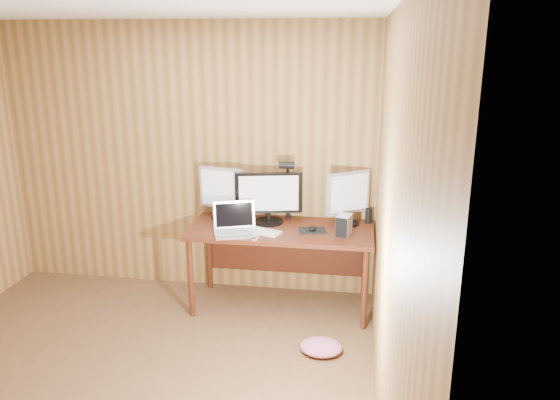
% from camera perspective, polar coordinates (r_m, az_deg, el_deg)
% --- Properties ---
extents(room_shell, '(4.00, 4.00, 4.00)m').
position_cam_1_polar(room_shell, '(3.40, -19.90, -3.07)').
color(room_shell, brown).
rests_on(room_shell, ground).
extents(desk, '(1.60, 0.70, 0.75)m').
position_cam_1_polar(desk, '(4.86, 0.21, -4.03)').
color(desk, '#491E0F').
rests_on(desk, floor).
extents(monitor_center, '(0.59, 0.26, 0.46)m').
position_cam_1_polar(monitor_center, '(4.82, -1.19, 0.33)').
color(monitor_center, black).
rests_on(monitor_center, desk).
extents(monitor_left, '(0.42, 0.20, 0.48)m').
position_cam_1_polar(monitor_left, '(4.95, -6.12, 0.90)').
color(monitor_left, black).
rests_on(monitor_left, desk).
extents(monitor_right, '(0.36, 0.28, 0.48)m').
position_cam_1_polar(monitor_right, '(4.80, 7.14, 0.38)').
color(monitor_right, black).
rests_on(monitor_right, desk).
extents(laptop, '(0.42, 0.37, 0.25)m').
position_cam_1_polar(laptop, '(4.64, -4.70, -2.65)').
color(laptop, silver).
rests_on(laptop, desk).
extents(keyboard, '(0.47, 0.28, 0.02)m').
position_cam_1_polar(keyboard, '(4.68, -2.57, -3.15)').
color(keyboard, white).
rests_on(keyboard, desk).
extents(mousepad, '(0.26, 0.23, 0.00)m').
position_cam_1_polar(mousepad, '(4.70, 3.39, -3.20)').
color(mousepad, black).
rests_on(mousepad, desk).
extents(mouse, '(0.11, 0.13, 0.04)m').
position_cam_1_polar(mouse, '(4.69, 3.40, -2.96)').
color(mouse, black).
rests_on(mouse, mousepad).
extents(hard_drive, '(0.14, 0.18, 0.17)m').
position_cam_1_polar(hard_drive, '(4.59, 6.68, -2.63)').
color(hard_drive, silver).
rests_on(hard_drive, desk).
extents(phone, '(0.07, 0.10, 0.01)m').
position_cam_1_polar(phone, '(4.50, -2.75, -4.03)').
color(phone, silver).
rests_on(phone, desk).
extents(speaker, '(0.06, 0.06, 0.13)m').
position_cam_1_polar(speaker, '(4.93, 9.22, -1.64)').
color(speaker, black).
rests_on(speaker, desk).
extents(desk_lamp, '(0.14, 0.19, 0.59)m').
position_cam_1_polar(desk_lamp, '(4.86, 0.80, 2.01)').
color(desk_lamp, black).
rests_on(desk_lamp, desk).
extents(fabric_pile, '(0.35, 0.29, 0.10)m').
position_cam_1_polar(fabric_pile, '(4.36, 4.32, -15.09)').
color(fabric_pile, '#CD6390').
rests_on(fabric_pile, floor).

